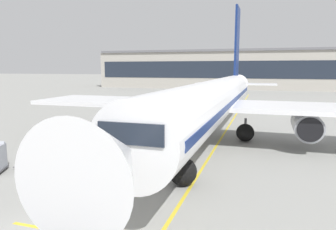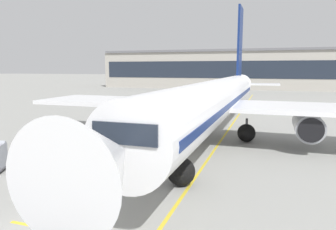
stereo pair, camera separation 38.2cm
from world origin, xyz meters
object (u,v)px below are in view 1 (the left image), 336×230
Objects in this scene: parked_airplane at (216,100)px; ground_crew_wingwalker at (81,148)px; baggage_cart_lead at (86,153)px; ground_crew_by_carts at (142,150)px; ground_crew_by_loader at (93,147)px; safety_cone_engine_keepout at (135,148)px; safety_cone_nose_mark at (116,140)px; ground_crew_marshaller at (133,146)px; baggage_cart_second at (39,155)px; belt_loader at (137,148)px; safety_cone_wingtip at (137,147)px.

ground_crew_wingwalker is at bearing -132.43° from parked_airplane.
ground_crew_by_carts is at bearing 32.50° from baggage_cart_lead.
safety_cone_engine_keepout is at bearing 57.18° from ground_crew_by_loader.
ground_crew_wingwalker is 2.38× the size of safety_cone_nose_mark.
baggage_cart_lead is at bearing -47.08° from ground_crew_wingwalker.
baggage_cart_lead is 1.60m from ground_crew_wingwalker.
baggage_cart_lead is 3.82m from ground_crew_by_carts.
ground_crew_by_loader and ground_crew_marshaller have the same top height.
parked_airplane is 15.31m from baggage_cart_second.
belt_loader is at bearing 129.38° from ground_crew_by_carts.
ground_crew_by_loader is 4.09m from safety_cone_wingtip.
baggage_cart_second reaches higher than ground_crew_by_loader.
baggage_cart_second is 3.83× the size of safety_cone_nose_mark.
safety_cone_engine_keepout is at bearing 110.07° from ground_crew_marshaller.
safety_cone_nose_mark is (-4.36, 4.70, -0.64)m from ground_crew_by_carts.
ground_crew_wingwalker reaches higher than safety_cone_wingtip.
parked_airplane is at bearing 41.96° from safety_cone_wingtip.
safety_cone_nose_mark is at bearing 133.54° from belt_loader.
ground_crew_wingwalker is 5.62m from safety_cone_nose_mark.
safety_cone_engine_keepout is (-5.56, -5.55, -3.42)m from parked_airplane.
ground_crew_by_carts is 4.40m from ground_crew_wingwalker.
belt_loader is 1.08m from ground_crew_by_carts.
baggage_cart_second is 1.61× the size of ground_crew_marshaller.
ground_crew_marshaller is at bearing 49.94° from baggage_cart_lead.
safety_cone_engine_keepout is (4.37, 5.76, -0.62)m from baggage_cart_second.
baggage_cart_second is 7.69m from safety_cone_wingtip.
baggage_cart_second is 6.36m from ground_crew_marshaller.
parked_airplane reaches higher than safety_cone_engine_keepout.
baggage_cart_lead reaches higher than safety_cone_nose_mark.
safety_cone_nose_mark is (-8.26, -3.40, -3.45)m from parked_airplane.
safety_cone_wingtip is at bearing 106.21° from ground_crew_marshaller.
parked_airplane is 25.24× the size of ground_crew_by_carts.
baggage_cart_second reaches higher than safety_cone_wingtip.
safety_cone_wingtip is (1.55, 5.14, -0.70)m from baggage_cart_lead.
ground_crew_by_carts and ground_crew_wingwalker have the same top height.
ground_crew_by_loader is at bearing 103.22° from baggage_cart_lead.
safety_cone_wingtip is at bearing -138.04° from parked_airplane.
ground_crew_wingwalker is at bearing 132.92° from baggage_cart_lead.
ground_crew_marshaller is at bearing -73.79° from safety_cone_wingtip.
ground_crew_by_loader is (2.43, 2.75, -0.00)m from baggage_cart_second.
ground_crew_by_loader reaches higher than safety_cone_wingtip.
safety_cone_nose_mark reaches higher than safety_cone_wingtip.
ground_crew_by_loader is 2.38× the size of safety_cone_nose_mark.
ground_crew_marshaller is 2.78× the size of safety_cone_wingtip.
safety_cone_nose_mark is (-0.05, 5.58, -0.64)m from ground_crew_wingwalker.
baggage_cart_lead is at bearing -106.77° from safety_cone_wingtip.
safety_cone_nose_mark is (-2.70, 2.15, -0.03)m from safety_cone_engine_keepout.
ground_crew_by_loader is 2.85m from ground_crew_marshaller.
baggage_cart_second is at bearing -157.57° from baggage_cart_lead.
safety_cone_nose_mark is at bearing -157.63° from parked_airplane.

